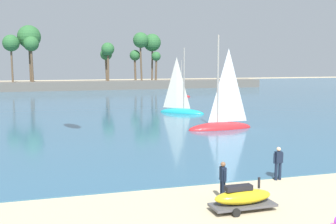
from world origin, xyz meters
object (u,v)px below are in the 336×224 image
sailboat_mid_bay (181,107)px  sailboat_toward_headland (180,94)px  sailboat_near_shore (222,120)px  person_rigging_by_gear (223,180)px  person_at_waterline (278,162)px  watercraft_on_trailer (243,198)px

sailboat_mid_bay → sailboat_toward_headland: bearing=72.1°
sailboat_mid_bay → sailboat_toward_headland: sailboat_mid_bay is taller
sailboat_near_shore → sailboat_toward_headland: (6.44, 31.11, -0.20)m
person_rigging_by_gear → sailboat_mid_bay: (7.79, 29.09, -0.13)m
person_at_waterline → sailboat_near_shore: 15.74m
sailboat_toward_headland → sailboat_mid_bay: bearing=-107.9°
watercraft_on_trailer → person_rigging_by_gear: (-0.24, 1.37, 0.38)m
person_at_waterline → sailboat_mid_bay: 27.30m
watercraft_on_trailer → person_rigging_by_gear: bearing=99.8°
sailboat_near_shore → person_at_waterline: bearing=-103.7°
sailboat_near_shore → sailboat_mid_bay: sailboat_near_shore is taller
person_at_waterline → watercraft_on_trailer: bearing=-136.7°
watercraft_on_trailer → person_at_waterline: (3.66, 3.44, 0.38)m
sailboat_near_shore → sailboat_mid_bay: bearing=89.2°
sailboat_toward_headland → watercraft_on_trailer: bearing=-105.5°
person_rigging_by_gear → sailboat_near_shore: bearing=66.3°
person_at_waterline → sailboat_mid_bay: sailboat_mid_bay is taller
person_at_waterline → sailboat_near_shore: sailboat_near_shore is taller
sailboat_mid_bay → sailboat_toward_headland: 20.37m
person_rigging_by_gear → sailboat_near_shore: size_ratio=0.19×
sailboat_mid_bay → watercraft_on_trailer: bearing=-103.9°
person_rigging_by_gear → sailboat_mid_bay: sailboat_mid_bay is taller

